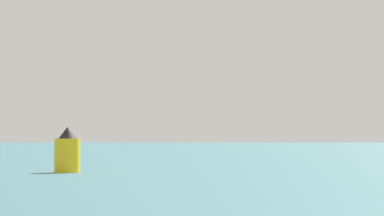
# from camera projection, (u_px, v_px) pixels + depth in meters

# --- Properties ---
(distant_headland) EXTENTS (659.22, 323.60, 23.21)m
(distant_headland) POSITION_uv_depth(u_px,v_px,m) (340.00, 135.00, 1492.80)
(distant_headland) COLOR #4C564C
(distant_headland) RESTS_ON ground_plane
(channel_buoy) EXTENTS (1.09, 1.09, 1.94)m
(channel_buoy) POSITION_uv_depth(u_px,v_px,m) (67.00, 152.00, 36.32)
(channel_buoy) COLOR yellow
(channel_buoy) RESTS_ON ground_plane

